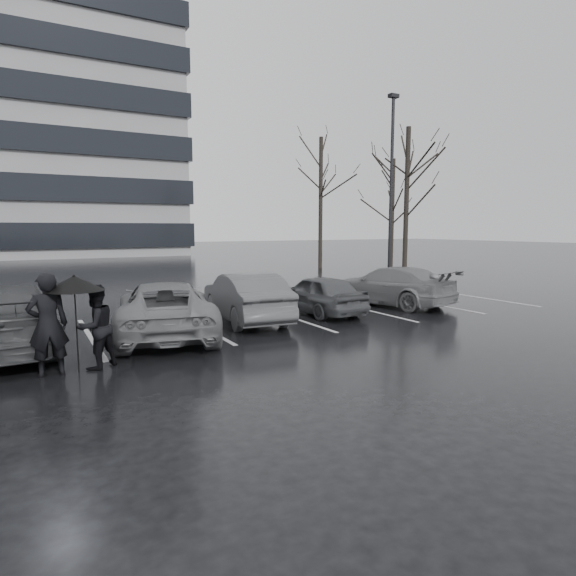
{
  "coord_description": "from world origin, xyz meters",
  "views": [
    {
      "loc": [
        -6.34,
        -9.95,
        2.67
      ],
      "look_at": [
        -0.29,
        1.0,
        1.1
      ],
      "focal_mm": 30.0,
      "sensor_mm": 36.0,
      "label": 1
    }
  ],
  "objects_px": {
    "lamp_post": "(391,197)",
    "car_west_c": "(6,318)",
    "car_west_a": "(246,297)",
    "car_west_b": "(165,309)",
    "pedestrian_right": "(96,327)",
    "car_main": "(319,294)",
    "tree_north": "(321,204)",
    "tree_ne": "(392,215)",
    "car_east": "(390,286)",
    "pedestrian_left": "(48,325)",
    "tree_east": "(406,203)"
  },
  "relations": [
    {
      "from": "pedestrian_left",
      "to": "pedestrian_right",
      "type": "xyz_separation_m",
      "value": [
        0.81,
        0.11,
        -0.14
      ]
    },
    {
      "from": "pedestrian_left",
      "to": "tree_east",
      "type": "distance_m",
      "value": 21.06
    },
    {
      "from": "pedestrian_left",
      "to": "tree_ne",
      "type": "height_order",
      "value": "tree_ne"
    },
    {
      "from": "tree_ne",
      "to": "pedestrian_left",
      "type": "bearing_deg",
      "value": -144.82
    },
    {
      "from": "car_west_c",
      "to": "tree_ne",
      "type": "height_order",
      "value": "tree_ne"
    },
    {
      "from": "car_west_c",
      "to": "tree_ne",
      "type": "relative_size",
      "value": 0.72
    },
    {
      "from": "tree_north",
      "to": "pedestrian_right",
      "type": "bearing_deg",
      "value": -133.04
    },
    {
      "from": "lamp_post",
      "to": "tree_north",
      "type": "height_order",
      "value": "lamp_post"
    },
    {
      "from": "pedestrian_left",
      "to": "tree_north",
      "type": "bearing_deg",
      "value": -138.02
    },
    {
      "from": "pedestrian_left",
      "to": "tree_ne",
      "type": "relative_size",
      "value": 0.27
    },
    {
      "from": "lamp_post",
      "to": "tree_ne",
      "type": "xyz_separation_m",
      "value": [
        4.48,
        5.02,
        -0.7
      ]
    },
    {
      "from": "car_west_b",
      "to": "car_west_c",
      "type": "bearing_deg",
      "value": 10.12
    },
    {
      "from": "lamp_post",
      "to": "car_west_c",
      "type": "bearing_deg",
      "value": -157.28
    },
    {
      "from": "pedestrian_left",
      "to": "lamp_post",
      "type": "bearing_deg",
      "value": -153.27
    },
    {
      "from": "car_east",
      "to": "tree_ne",
      "type": "distance_m",
      "value": 15.09
    },
    {
      "from": "car_west_c",
      "to": "lamp_post",
      "type": "xyz_separation_m",
      "value": [
        16.75,
        7.02,
        3.47
      ]
    },
    {
      "from": "car_west_c",
      "to": "pedestrian_right",
      "type": "xyz_separation_m",
      "value": [
        1.53,
        -2.31,
        0.08
      ]
    },
    {
      "from": "car_west_a",
      "to": "tree_ne",
      "type": "xyz_separation_m",
      "value": [
        15.31,
        11.41,
        2.8
      ]
    },
    {
      "from": "car_west_c",
      "to": "lamp_post",
      "type": "height_order",
      "value": "lamp_post"
    },
    {
      "from": "car_main",
      "to": "tree_north",
      "type": "height_order",
      "value": "tree_north"
    },
    {
      "from": "pedestrian_left",
      "to": "tree_east",
      "type": "xyz_separation_m",
      "value": [
        18.02,
        10.46,
        3.06
      ]
    },
    {
      "from": "car_main",
      "to": "car_west_a",
      "type": "relative_size",
      "value": 0.85
    },
    {
      "from": "tree_ne",
      "to": "car_west_c",
      "type": "bearing_deg",
      "value": -150.45
    },
    {
      "from": "car_main",
      "to": "pedestrian_right",
      "type": "xyz_separation_m",
      "value": [
        -6.9,
        -2.96,
        0.19
      ]
    },
    {
      "from": "tree_ne",
      "to": "tree_north",
      "type": "distance_m",
      "value": 4.67
    },
    {
      "from": "car_west_a",
      "to": "car_west_b",
      "type": "xyz_separation_m",
      "value": [
        -2.52,
        -0.79,
        -0.02
      ]
    },
    {
      "from": "car_west_b",
      "to": "pedestrian_left",
      "type": "height_order",
      "value": "pedestrian_left"
    },
    {
      "from": "car_east",
      "to": "car_west_b",
      "type": "bearing_deg",
      "value": -6.52
    },
    {
      "from": "lamp_post",
      "to": "pedestrian_left",
      "type": "bearing_deg",
      "value": -149.52
    },
    {
      "from": "tree_north",
      "to": "lamp_post",
      "type": "bearing_deg",
      "value": -96.97
    },
    {
      "from": "car_west_a",
      "to": "pedestrian_right",
      "type": "distance_m",
      "value": 5.3
    },
    {
      "from": "pedestrian_right",
      "to": "car_west_b",
      "type": "bearing_deg",
      "value": -161.99
    },
    {
      "from": "car_east",
      "to": "tree_east",
      "type": "bearing_deg",
      "value": -149.1
    },
    {
      "from": "car_main",
      "to": "tree_ne",
      "type": "distance_m",
      "value": 17.39
    },
    {
      "from": "car_west_b",
      "to": "car_main",
      "type": "bearing_deg",
      "value": -158.09
    },
    {
      "from": "lamp_post",
      "to": "car_west_b",
      "type": "bearing_deg",
      "value": -151.73
    },
    {
      "from": "car_east",
      "to": "pedestrian_right",
      "type": "bearing_deg",
      "value": 3.93
    },
    {
      "from": "pedestrian_right",
      "to": "lamp_post",
      "type": "bearing_deg",
      "value": -179.35
    },
    {
      "from": "car_main",
      "to": "car_west_a",
      "type": "height_order",
      "value": "car_west_a"
    },
    {
      "from": "car_west_b",
      "to": "car_west_c",
      "type": "height_order",
      "value": "car_west_c"
    },
    {
      "from": "pedestrian_left",
      "to": "pedestrian_right",
      "type": "distance_m",
      "value": 0.83
    },
    {
      "from": "car_west_c",
      "to": "pedestrian_right",
      "type": "height_order",
      "value": "pedestrian_right"
    },
    {
      "from": "tree_east",
      "to": "tree_ne",
      "type": "relative_size",
      "value": 1.14
    },
    {
      "from": "tree_ne",
      "to": "car_main",
      "type": "bearing_deg",
      "value": -138.33
    },
    {
      "from": "car_west_c",
      "to": "tree_east",
      "type": "relative_size",
      "value": 0.63
    },
    {
      "from": "lamp_post",
      "to": "tree_north",
      "type": "bearing_deg",
      "value": 83.03
    },
    {
      "from": "pedestrian_left",
      "to": "tree_north",
      "type": "relative_size",
      "value": 0.22
    },
    {
      "from": "car_main",
      "to": "pedestrian_left",
      "type": "height_order",
      "value": "pedestrian_left"
    },
    {
      "from": "car_west_a",
      "to": "pedestrian_right",
      "type": "xyz_separation_m",
      "value": [
        -4.4,
        -2.94,
        0.11
      ]
    },
    {
      "from": "tree_east",
      "to": "car_west_c",
      "type": "bearing_deg",
      "value": -156.77
    }
  ]
}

